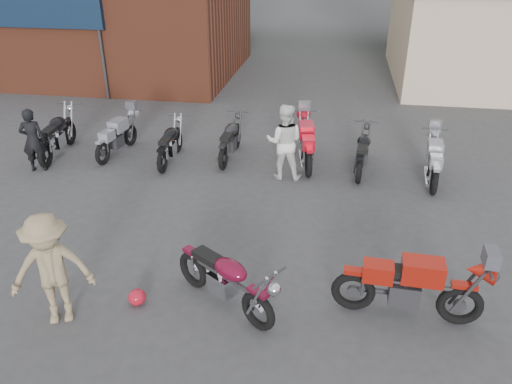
% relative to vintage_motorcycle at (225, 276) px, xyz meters
% --- Properties ---
extents(ground, '(90.00, 90.00, 0.00)m').
position_rel_vintage_motorcycle_xyz_m(ground, '(0.16, 0.31, -0.58)').
color(ground, '#38383B').
extents(brick_building, '(12.00, 8.00, 4.00)m').
position_rel_vintage_motorcycle_xyz_m(brick_building, '(-8.84, 14.31, 1.42)').
color(brick_building, brown).
rests_on(brick_building, ground).
extents(vintage_motorcycle, '(2.03, 1.68, 1.17)m').
position_rel_vintage_motorcycle_xyz_m(vintage_motorcycle, '(0.00, 0.00, 0.00)').
color(vintage_motorcycle, '#5C0B22').
rests_on(vintage_motorcycle, ground).
extents(sportbike, '(2.17, 0.81, 1.24)m').
position_rel_vintage_motorcycle_xyz_m(sportbike, '(2.75, 0.23, 0.04)').
color(sportbike, '#9E170D').
rests_on(sportbike, ground).
extents(helmet, '(0.37, 0.37, 0.26)m').
position_rel_vintage_motorcycle_xyz_m(helmet, '(-1.39, -0.16, -0.45)').
color(helmet, '#AE1224').
rests_on(helmet, ground).
extents(person_dark, '(0.66, 0.53, 1.58)m').
position_rel_vintage_motorcycle_xyz_m(person_dark, '(-5.69, 4.26, 0.21)').
color(person_dark, black).
rests_on(person_dark, ground).
extents(person_light, '(0.88, 0.69, 1.80)m').
position_rel_vintage_motorcycle_xyz_m(person_light, '(0.34, 4.86, 0.32)').
color(person_light, silver).
rests_on(person_light, ground).
extents(person_tan, '(1.33, 1.07, 1.80)m').
position_rel_vintage_motorcycle_xyz_m(person_tan, '(-2.40, -0.68, 0.32)').
color(person_tan, '#8D7757').
rests_on(person_tan, ground).
extents(row_bike_0, '(0.93, 2.21, 1.24)m').
position_rel_vintage_motorcycle_xyz_m(row_bike_0, '(-5.66, 5.26, 0.04)').
color(row_bike_0, black).
rests_on(row_bike_0, ground).
extents(row_bike_1, '(0.87, 1.95, 1.09)m').
position_rel_vintage_motorcycle_xyz_m(row_bike_1, '(-4.15, 5.56, -0.04)').
color(row_bike_1, gray).
rests_on(row_bike_1, ground).
extents(row_bike_2, '(0.66, 1.88, 1.08)m').
position_rel_vintage_motorcycle_xyz_m(row_bike_2, '(-2.62, 5.32, -0.04)').
color(row_bike_2, black).
rests_on(row_bike_2, ground).
extents(row_bike_3, '(0.70, 1.95, 1.12)m').
position_rel_vintage_motorcycle_xyz_m(row_bike_3, '(-1.16, 5.78, -0.02)').
color(row_bike_3, black).
rests_on(row_bike_3, ground).
extents(row_bike_4, '(1.02, 2.19, 1.22)m').
position_rel_vintage_motorcycle_xyz_m(row_bike_4, '(0.79, 5.76, 0.03)').
color(row_bike_4, red).
rests_on(row_bike_4, ground).
extents(row_bike_5, '(0.83, 1.96, 1.11)m').
position_rel_vintage_motorcycle_xyz_m(row_bike_5, '(2.19, 5.53, -0.03)').
color(row_bike_5, black).
rests_on(row_bike_5, ground).
extents(row_bike_6, '(0.80, 1.97, 1.12)m').
position_rel_vintage_motorcycle_xyz_m(row_bike_6, '(3.81, 5.22, -0.02)').
color(row_bike_6, gray).
rests_on(row_bike_6, ground).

